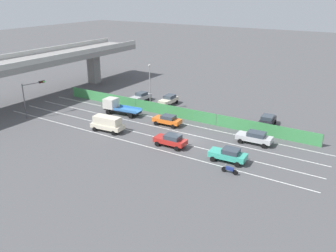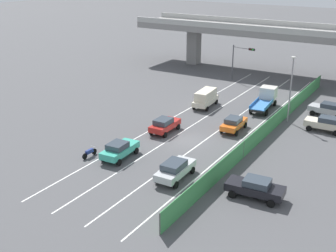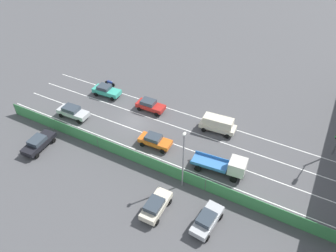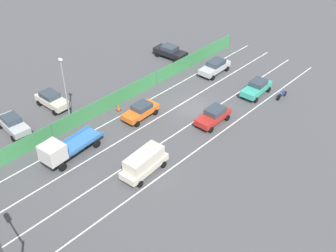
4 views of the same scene
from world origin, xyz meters
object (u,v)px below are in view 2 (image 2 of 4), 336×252
at_px(motorcycle, 90,152).
at_px(traffic_light, 240,56).
at_px(car_sedan_red, 165,124).
at_px(parked_wagon_silver, 328,109).
at_px(parked_sedan_dark, 255,187).
at_px(street_lamp, 291,83).
at_px(car_van_cream, 206,98).
at_px(parked_sedan_cream, 325,123).
at_px(flatbed_truck_blue, 266,98).
at_px(traffic_cone, 260,131).
at_px(car_taxi_orange, 234,123).
at_px(car_sedan_silver, 175,169).
at_px(car_taxi_teal, 119,149).

height_order(motorcycle, traffic_light, traffic_light).
distance_m(car_sedan_red, parked_wagon_silver, 20.70).
xyz_separation_m(parked_sedan_dark, street_lamp, (-3.19, 18.85, 3.78)).
distance_m(car_van_cream, parked_sedan_cream, 15.40).
height_order(flatbed_truck_blue, parked_wagon_silver, flatbed_truck_blue).
height_order(car_van_cream, traffic_cone, car_van_cream).
bearing_deg(parked_sedan_dark, car_taxi_orange, 120.32).
relative_size(flatbed_truck_blue, street_lamp, 0.83).
distance_m(parked_sedan_cream, parked_wagon_silver, 5.45).
distance_m(car_taxi_orange, car_sedan_red, 7.76).
xyz_separation_m(motorcycle, traffic_cone, (11.93, 14.55, -0.13)).
xyz_separation_m(flatbed_truck_blue, motorcycle, (-9.26, -23.82, -0.81)).
height_order(parked_sedan_cream, parked_wagon_silver, parked_sedan_cream).
height_order(car_sedan_silver, street_lamp, street_lamp).
relative_size(car_van_cream, parked_sedan_dark, 1.04).
distance_m(car_taxi_orange, street_lamp, 8.36).
height_order(flatbed_truck_blue, parked_sedan_cream, flatbed_truck_blue).
xyz_separation_m(car_van_cream, car_sedan_silver, (6.92, -19.36, -0.32)).
bearing_deg(car_van_cream, parked_sedan_cream, -2.79).
bearing_deg(car_van_cream, parked_sedan_dark, -53.13).
relative_size(flatbed_truck_blue, traffic_light, 1.16).
bearing_deg(motorcycle, parked_wagon_silver, 55.31).
bearing_deg(car_van_cream, traffic_cone, -29.23).
bearing_deg(traffic_light, parked_wagon_silver, -31.41).
bearing_deg(parked_sedan_cream, motorcycle, -133.12).
bearing_deg(street_lamp, traffic_light, 130.79).
xyz_separation_m(car_taxi_orange, car_sedan_red, (-6.32, -4.50, 0.04)).
relative_size(parked_sedan_dark, parked_wagon_silver, 1.06).
distance_m(traffic_light, traffic_cone, 22.59).
bearing_deg(flatbed_truck_blue, parked_wagon_silver, 4.71).
height_order(car_sedan_red, traffic_light, traffic_light).
xyz_separation_m(car_van_cream, parked_sedan_cream, (15.38, -0.75, -0.31)).
relative_size(car_taxi_orange, car_sedan_silver, 0.92).
bearing_deg(car_sedan_red, parked_wagon_silver, 46.89).
xyz_separation_m(car_sedan_red, car_sedan_silver, (6.63, -8.87, 0.01)).
relative_size(car_sedan_red, motorcycle, 2.20).
height_order(traffic_light, street_lamp, street_lamp).
bearing_deg(street_lamp, traffic_cone, -105.04).
bearing_deg(parked_sedan_cream, flatbed_truck_blue, 151.21).
distance_m(car_sedan_red, flatbed_truck_blue, 15.87).
relative_size(car_taxi_orange, parked_sedan_cream, 1.01).
bearing_deg(traffic_light, traffic_cone, -61.13).
distance_m(parked_sedan_dark, traffic_light, 36.53).
height_order(parked_sedan_dark, street_lamp, street_lamp).
relative_size(car_taxi_orange, flatbed_truck_blue, 0.67).
xyz_separation_m(parked_wagon_silver, traffic_cone, (-4.99, -9.90, -0.58)).
bearing_deg(parked_sedan_cream, car_van_cream, 177.21).
bearing_deg(car_van_cream, flatbed_truck_blue, 30.51).
xyz_separation_m(car_taxi_orange, car_van_cream, (-6.61, 5.99, 0.37)).
height_order(car_taxi_teal, parked_sedan_dark, car_taxi_teal).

